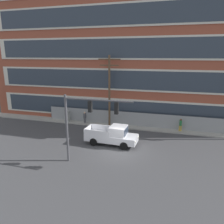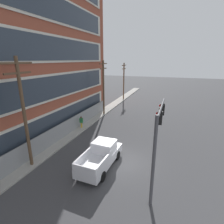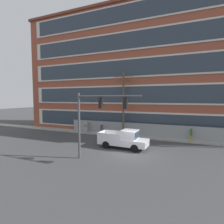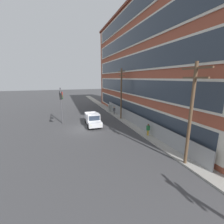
{
  "view_description": "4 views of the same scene",
  "coord_description": "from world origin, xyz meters",
  "px_view_note": "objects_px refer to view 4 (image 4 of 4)",
  "views": [
    {
      "loc": [
        4.45,
        -18.3,
        8.98
      ],
      "look_at": [
        -1.49,
        2.28,
        3.31
      ],
      "focal_mm": 35.0,
      "sensor_mm": 36.0,
      "label": 1
    },
    {
      "loc": [
        -13.06,
        -3.45,
        8.66
      ],
      "look_at": [
        2.17,
        2.08,
        3.76
      ],
      "focal_mm": 28.0,
      "sensor_mm": 36.0,
      "label": 2
    },
    {
      "loc": [
        4.6,
        -15.73,
        5.39
      ],
      "look_at": [
        -3.27,
        3.17,
        3.76
      ],
      "focal_mm": 28.0,
      "sensor_mm": 36.0,
      "label": 3
    },
    {
      "loc": [
        20.95,
        -2.7,
        7.32
      ],
      "look_at": [
        1.54,
        3.97,
        2.64
      ],
      "focal_mm": 24.0,
      "sensor_mm": 36.0,
      "label": 4
    }
  ],
  "objects_px": {
    "traffic_signal_mast": "(61,100)",
    "utility_pole_near_corner": "(121,92)",
    "pedestrian_near_cabinet": "(148,129)",
    "utility_pole_midblock": "(191,111)",
    "electrical_cabinet": "(110,109)",
    "pickup_truck_white": "(93,120)",
    "pedestrian_by_fence": "(114,110)"
  },
  "relations": [
    {
      "from": "pedestrian_near_cabinet",
      "to": "pedestrian_by_fence",
      "type": "height_order",
      "value": "same"
    },
    {
      "from": "pedestrian_near_cabinet",
      "to": "utility_pole_near_corner",
      "type": "bearing_deg",
      "value": -179.07
    },
    {
      "from": "pickup_truck_white",
      "to": "pedestrian_by_fence",
      "type": "bearing_deg",
      "value": 134.5
    },
    {
      "from": "pickup_truck_white",
      "to": "pedestrian_by_fence",
      "type": "relative_size",
      "value": 3.21
    },
    {
      "from": "pedestrian_near_cabinet",
      "to": "utility_pole_midblock",
      "type": "bearing_deg",
      "value": -3.66
    },
    {
      "from": "utility_pole_midblock",
      "to": "pedestrian_near_cabinet",
      "type": "xyz_separation_m",
      "value": [
        -6.56,
        0.42,
        -3.8
      ]
    },
    {
      "from": "pedestrian_near_cabinet",
      "to": "electrical_cabinet",
      "type": "bearing_deg",
      "value": -178.76
    },
    {
      "from": "traffic_signal_mast",
      "to": "pedestrian_near_cabinet",
      "type": "height_order",
      "value": "traffic_signal_mast"
    },
    {
      "from": "traffic_signal_mast",
      "to": "pickup_truck_white",
      "type": "relative_size",
      "value": 1.08
    },
    {
      "from": "pickup_truck_white",
      "to": "pedestrian_near_cabinet",
      "type": "xyz_separation_m",
      "value": [
        6.73,
        5.69,
        0.02
      ]
    },
    {
      "from": "utility_pole_midblock",
      "to": "pedestrian_near_cabinet",
      "type": "height_order",
      "value": "utility_pole_midblock"
    },
    {
      "from": "traffic_signal_mast",
      "to": "utility_pole_near_corner",
      "type": "height_order",
      "value": "utility_pole_near_corner"
    },
    {
      "from": "utility_pole_near_corner",
      "to": "pedestrian_by_fence",
      "type": "relative_size",
      "value": 5.27
    },
    {
      "from": "electrical_cabinet",
      "to": "utility_pole_near_corner",
      "type": "bearing_deg",
      "value": 1.7
    },
    {
      "from": "utility_pole_midblock",
      "to": "electrical_cabinet",
      "type": "bearing_deg",
      "value": 179.72
    },
    {
      "from": "electrical_cabinet",
      "to": "pedestrian_by_fence",
      "type": "relative_size",
      "value": 1.01
    },
    {
      "from": "electrical_cabinet",
      "to": "pedestrian_by_fence",
      "type": "distance_m",
      "value": 2.53
    },
    {
      "from": "utility_pole_near_corner",
      "to": "pedestrian_near_cabinet",
      "type": "relative_size",
      "value": 5.27
    },
    {
      "from": "pickup_truck_white",
      "to": "pedestrian_near_cabinet",
      "type": "distance_m",
      "value": 8.81
    },
    {
      "from": "pedestrian_by_fence",
      "to": "pedestrian_near_cabinet",
      "type": "bearing_deg",
      "value": 1.02
    },
    {
      "from": "traffic_signal_mast",
      "to": "pedestrian_by_fence",
      "type": "bearing_deg",
      "value": 113.55
    },
    {
      "from": "pedestrian_by_fence",
      "to": "utility_pole_midblock",
      "type": "bearing_deg",
      "value": -0.63
    },
    {
      "from": "pedestrian_near_cabinet",
      "to": "pedestrian_by_fence",
      "type": "distance_m",
      "value": 12.11
    },
    {
      "from": "traffic_signal_mast",
      "to": "utility_pole_near_corner",
      "type": "bearing_deg",
      "value": 95.42
    },
    {
      "from": "pickup_truck_white",
      "to": "pedestrian_by_fence",
      "type": "xyz_separation_m",
      "value": [
        -5.37,
        5.47,
        0.02
      ]
    },
    {
      "from": "utility_pole_midblock",
      "to": "pedestrian_near_cabinet",
      "type": "relative_size",
      "value": 5.05
    },
    {
      "from": "electrical_cabinet",
      "to": "pickup_truck_white",
      "type": "bearing_deg",
      "value": -34.19
    },
    {
      "from": "utility_pole_near_corner",
      "to": "pedestrian_by_fence",
      "type": "distance_m",
      "value": 5.24
    },
    {
      "from": "utility_pole_near_corner",
      "to": "utility_pole_midblock",
      "type": "height_order",
      "value": "utility_pole_near_corner"
    },
    {
      "from": "pickup_truck_white",
      "to": "utility_pole_near_corner",
      "type": "distance_m",
      "value": 7.13
    },
    {
      "from": "pickup_truck_white",
      "to": "electrical_cabinet",
      "type": "xyz_separation_m",
      "value": [
        -7.9,
        5.37,
        -0.09
      ]
    },
    {
      "from": "pedestrian_by_fence",
      "to": "utility_pole_near_corner",
      "type": "bearing_deg",
      "value": 1.23
    }
  ]
}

